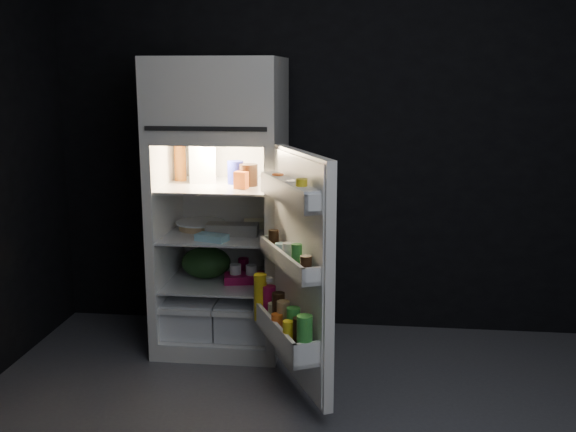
# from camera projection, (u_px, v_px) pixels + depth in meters

# --- Properties ---
(wall_back) EXTENTS (4.00, 0.00, 2.70)m
(wall_back) POSITION_uv_depth(u_px,v_px,m) (359.00, 127.00, 4.33)
(wall_back) COLOR black
(wall_back) RESTS_ON ground
(wall_front) EXTENTS (4.00, 0.00, 2.70)m
(wall_front) POSITION_uv_depth(u_px,v_px,m) (333.00, 302.00, 1.03)
(wall_front) COLOR black
(wall_front) RESTS_ON ground
(refrigerator) EXTENTS (0.76, 0.71, 1.78)m
(refrigerator) POSITION_uv_depth(u_px,v_px,m) (221.00, 195.00, 4.14)
(refrigerator) COLOR white
(refrigerator) RESTS_ON ground
(fridge_door) EXTENTS (0.48, 0.73, 1.22)m
(fridge_door) POSITION_uv_depth(u_px,v_px,m) (296.00, 274.00, 3.44)
(fridge_door) COLOR white
(fridge_door) RESTS_ON ground
(milk_jug) EXTENTS (0.19, 0.19, 0.24)m
(milk_jug) POSITION_uv_depth(u_px,v_px,m) (202.00, 163.00, 4.15)
(milk_jug) COLOR white
(milk_jug) RESTS_ON refrigerator
(mayo_jar) EXTENTS (0.10, 0.10, 0.14)m
(mayo_jar) POSITION_uv_depth(u_px,v_px,m) (235.00, 172.00, 4.09)
(mayo_jar) COLOR #2028B0
(mayo_jar) RESTS_ON refrigerator
(jam_jar) EXTENTS (0.14, 0.14, 0.13)m
(jam_jar) POSITION_uv_depth(u_px,v_px,m) (249.00, 175.00, 4.02)
(jam_jar) COLOR black
(jam_jar) RESTS_ON refrigerator
(amber_bottle) EXTENTS (0.08, 0.08, 0.22)m
(amber_bottle) POSITION_uv_depth(u_px,v_px,m) (180.00, 163.00, 4.21)
(amber_bottle) COLOR #C7681F
(amber_bottle) RESTS_ON refrigerator
(small_carton) EXTENTS (0.09, 0.07, 0.10)m
(small_carton) POSITION_uv_depth(u_px,v_px,m) (241.00, 180.00, 3.92)
(small_carton) COLOR orange
(small_carton) RESTS_ON refrigerator
(egg_carton) EXTENTS (0.32, 0.13, 0.07)m
(egg_carton) POSITION_uv_depth(u_px,v_px,m) (232.00, 229.00, 4.08)
(egg_carton) COLOR gray
(egg_carton) RESTS_ON refrigerator
(pie) EXTENTS (0.33, 0.33, 0.04)m
(pie) POSITION_uv_depth(u_px,v_px,m) (201.00, 226.00, 4.23)
(pie) COLOR #A38356
(pie) RESTS_ON refrigerator
(flat_package) EXTENTS (0.20, 0.15, 0.04)m
(flat_package) POSITION_uv_depth(u_px,v_px,m) (212.00, 237.00, 3.94)
(flat_package) COLOR #7FB6C5
(flat_package) RESTS_ON refrigerator
(wrapped_pkg) EXTENTS (0.14, 0.12, 0.05)m
(wrapped_pkg) POSITION_uv_depth(u_px,v_px,m) (254.00, 224.00, 4.27)
(wrapped_pkg) COLOR beige
(wrapped_pkg) RESTS_ON refrigerator
(produce_bag) EXTENTS (0.38, 0.35, 0.20)m
(produce_bag) POSITION_uv_depth(u_px,v_px,m) (206.00, 262.00, 4.22)
(produce_bag) COLOR #193815
(produce_bag) RESTS_ON refrigerator
(yogurt_tray) EXTENTS (0.28, 0.19, 0.05)m
(yogurt_tray) POSITION_uv_depth(u_px,v_px,m) (245.00, 278.00, 4.15)
(yogurt_tray) COLOR #AB0E46
(yogurt_tray) RESTS_ON refrigerator
(small_can_red) EXTENTS (0.08, 0.08, 0.09)m
(small_can_red) POSITION_uv_depth(u_px,v_px,m) (243.00, 265.00, 4.36)
(small_can_red) COLOR #AB0E46
(small_can_red) RESTS_ON refrigerator
(small_can_silver) EXTENTS (0.08, 0.08, 0.09)m
(small_can_silver) POSITION_uv_depth(u_px,v_px,m) (269.00, 267.00, 4.31)
(small_can_silver) COLOR silver
(small_can_silver) RESTS_ON refrigerator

